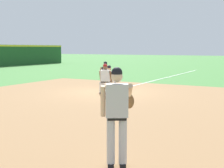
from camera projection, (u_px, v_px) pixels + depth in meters
name	position (u px, v px, depth m)	size (l,w,h in m)	color
ground_plane	(108.00, 92.00, 15.57)	(160.00, 160.00, 0.00)	#47843D
infield_dirt_patch	(110.00, 112.00, 10.66)	(18.00, 18.00, 0.01)	#9E754C
foul_line_stripe	(167.00, 77.00, 23.34)	(17.87, 0.10, 0.00)	white
first_base_bag	(108.00, 91.00, 15.57)	(0.38, 0.38, 0.09)	white
baseball	(109.00, 100.00, 13.00)	(0.07, 0.07, 0.07)	white
pitcher	(118.00, 111.00, 5.67)	(0.84, 0.58, 1.86)	black
first_baseman	(110.00, 77.00, 15.75)	(0.82, 1.03, 1.34)	black
baserunner	(105.00, 78.00, 14.82)	(0.56, 0.66, 1.46)	black
umpire	(105.00, 73.00, 17.43)	(0.63, 0.68, 1.46)	black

